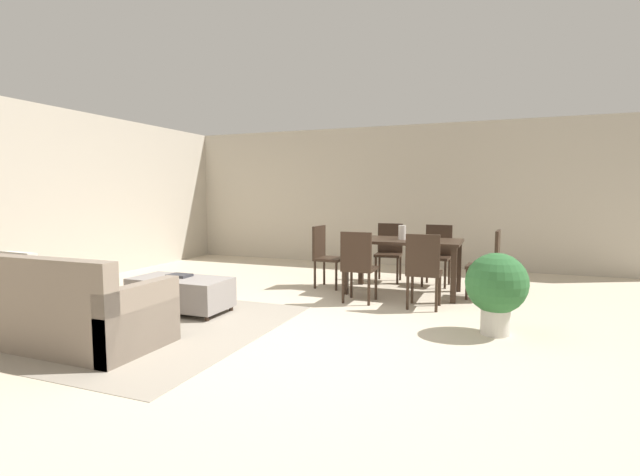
{
  "coord_description": "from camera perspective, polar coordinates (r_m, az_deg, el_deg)",
  "views": [
    {
      "loc": [
        1.84,
        -3.96,
        1.39
      ],
      "look_at": [
        -0.26,
        1.4,
        0.84
      ],
      "focal_mm": 25.96,
      "sensor_mm": 36.0,
      "label": 1
    }
  ],
  "objects": [
    {
      "name": "dining_chair_near_left",
      "position": [
        5.92,
        4.71,
        -3.06
      ],
      "size": [
        0.4,
        0.4,
        0.92
      ],
      "color": "#332319",
      "rests_on": "ground_plane"
    },
    {
      "name": "ottoman_table",
      "position": [
        5.75,
        -16.78,
        -6.43
      ],
      "size": [
        1.16,
        0.59,
        0.41
      ],
      "color": "gray",
      "rests_on": "ground_plane"
    },
    {
      "name": "vase_centerpiece",
      "position": [
        6.55,
        10.09,
        0.68
      ],
      "size": [
        0.1,
        0.1,
        0.2
      ],
      "primitive_type": "cylinder",
      "color": "silver",
      "rests_on": "dining_table"
    },
    {
      "name": "dining_chair_far_right",
      "position": [
        7.3,
        14.27,
        -1.59
      ],
      "size": [
        0.43,
        0.43,
        0.92
      ],
      "color": "#332319",
      "rests_on": "ground_plane"
    },
    {
      "name": "couch",
      "position": [
        4.99,
        -29.42,
        -7.98
      ],
      "size": [
        1.94,
        0.89,
        0.86
      ],
      "color": "gray",
      "rests_on": "ground_plane"
    },
    {
      "name": "wall_left",
      "position": [
        7.75,
        -33.55,
        4.23
      ],
      "size": [
        0.12,
        11.0,
        2.7
      ],
      "primitive_type": "cube",
      "color": "#BCB2A0",
      "rests_on": "ground_plane"
    },
    {
      "name": "dining_chair_head_east",
      "position": [
        6.5,
        20.14,
        -2.61
      ],
      "size": [
        0.43,
        0.43,
        0.92
      ],
      "color": "#332319",
      "rests_on": "ground_plane"
    },
    {
      "name": "dining_table",
      "position": [
        6.58,
        10.24,
        -1.01
      ],
      "size": [
        1.57,
        0.88,
        0.76
      ],
      "color": "#332319",
      "rests_on": "ground_plane"
    },
    {
      "name": "dining_chair_head_west",
      "position": [
        6.9,
        0.6,
        -1.82
      ],
      "size": [
        0.42,
        0.42,
        0.92
      ],
      "color": "#332319",
      "rests_on": "ground_plane"
    },
    {
      "name": "potted_plant",
      "position": [
        4.91,
        20.93,
        -5.6
      ],
      "size": [
        0.6,
        0.6,
        0.82
      ],
      "color": "beige",
      "rests_on": "ground_plane"
    },
    {
      "name": "dining_chair_near_right",
      "position": [
        5.71,
        12.63,
        -3.48
      ],
      "size": [
        0.41,
        0.41,
        0.92
      ],
      "color": "#332319",
      "rests_on": "ground_plane"
    },
    {
      "name": "book_on_ottoman",
      "position": [
        5.79,
        -16.94,
        -4.44
      ],
      "size": [
        0.26,
        0.2,
        0.03
      ],
      "primitive_type": "cube",
      "rotation": [
        0.0,
        0.0,
        -0.01
      ],
      "color": "#333338",
      "rests_on": "ottoman_table"
    },
    {
      "name": "wall_back",
      "position": [
        9.15,
        9.86,
        5.1
      ],
      "size": [
        9.0,
        0.12,
        2.7
      ],
      "primitive_type": "cube",
      "color": "#BCB2A0",
      "rests_on": "ground_plane"
    },
    {
      "name": "ground_plane",
      "position": [
        4.58,
        -3.39,
        -12.26
      ],
      "size": [
        10.8,
        10.8,
        0.0
      ],
      "primitive_type": "plane",
      "color": "beige"
    },
    {
      "name": "dining_chair_far_left",
      "position": [
        7.49,
        8.53,
        -1.3
      ],
      "size": [
        0.43,
        0.43,
        0.92
      ],
      "color": "#332319",
      "rests_on": "ground_plane"
    },
    {
      "name": "area_rug",
      "position": [
        5.42,
        -22.33,
        -9.83
      ],
      "size": [
        3.0,
        2.8,
        0.01
      ],
      "primitive_type": "cube",
      "color": "gray",
      "rests_on": "ground_plane"
    }
  ]
}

